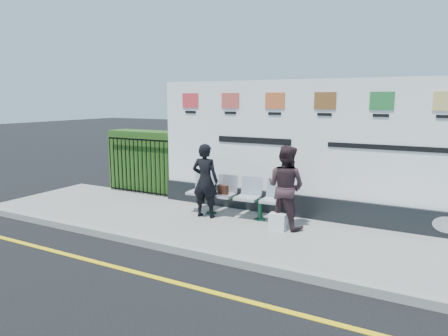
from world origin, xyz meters
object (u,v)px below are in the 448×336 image
(woman_right, at_px, (286,187))
(woman_left, at_px, (205,181))
(billboard, at_px, (323,160))
(bench, at_px, (235,206))

(woman_right, bearing_deg, woman_left, 15.57)
(billboard, bearing_deg, bench, -157.32)
(billboard, relative_size, woman_right, 4.75)
(woman_left, bearing_deg, woman_right, 177.44)
(woman_left, bearing_deg, bench, -156.25)
(billboard, distance_m, woman_right, 1.15)
(billboard, bearing_deg, woman_right, -118.57)
(woman_left, bearing_deg, billboard, -162.03)
(woman_right, bearing_deg, bench, 2.11)
(billboard, height_order, bench, billboard)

